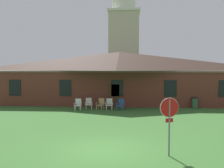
% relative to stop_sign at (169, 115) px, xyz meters
% --- Properties ---
extents(ground_plane, '(200.00, 200.00, 0.00)m').
position_rel_stop_sign_xyz_m(ground_plane, '(-2.77, 0.63, -1.69)').
color(ground_plane, '#336028').
extents(brick_building, '(25.05, 10.40, 5.37)m').
position_rel_stop_sign_xyz_m(brick_building, '(-2.77, 18.40, 1.05)').
color(brick_building, brown).
rests_on(brick_building, ground).
extents(dome_tower, '(5.18, 5.18, 18.63)m').
position_rel_stop_sign_xyz_m(dome_tower, '(-2.62, 33.29, 6.80)').
color(dome_tower, '#BCB29E').
rests_on(dome_tower, ground).
extents(stop_sign, '(0.78, 0.25, 2.40)m').
position_rel_stop_sign_xyz_m(stop_sign, '(0.00, 0.00, 0.00)').
color(stop_sign, slate).
rests_on(stop_sign, ground).
extents(lawn_chair_by_porch, '(0.66, 0.69, 0.96)m').
position_rel_stop_sign_xyz_m(lawn_chair_by_porch, '(-6.05, 11.62, -1.19)').
color(lawn_chair_by_porch, white).
rests_on(lawn_chair_by_porch, ground).
extents(lawn_chair_near_door, '(0.71, 0.75, 0.96)m').
position_rel_stop_sign_xyz_m(lawn_chair_near_door, '(-5.23, 12.24, -1.19)').
color(lawn_chair_near_door, silver).
rests_on(lawn_chair_near_door, ground).
extents(lawn_chair_left_end, '(0.76, 0.81, 0.96)m').
position_rel_stop_sign_xyz_m(lawn_chair_left_end, '(-4.13, 12.01, -1.19)').
color(lawn_chair_left_end, tan).
rests_on(lawn_chair_left_end, ground).
extents(lawn_chair_middle, '(0.65, 0.68, 0.96)m').
position_rel_stop_sign_xyz_m(lawn_chair_middle, '(-3.38, 12.00, -1.19)').
color(lawn_chair_middle, silver).
rests_on(lawn_chair_middle, ground).
extents(lawn_chair_right_end, '(0.74, 0.79, 0.96)m').
position_rel_stop_sign_xyz_m(lawn_chair_right_end, '(-2.39, 11.75, -1.19)').
color(lawn_chair_right_end, '#2D5693').
rests_on(lawn_chair_right_end, ground).
extents(trash_bin, '(0.56, 0.56, 0.98)m').
position_rel_stop_sign_xyz_m(trash_bin, '(4.17, 13.10, -1.19)').
color(trash_bin, '#335638').
rests_on(trash_bin, ground).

